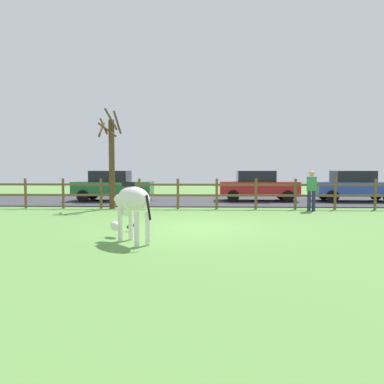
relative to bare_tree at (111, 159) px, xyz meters
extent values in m
plane|color=#5B8C42|center=(3.91, -4.99, -2.13)|extent=(60.00, 60.00, 0.00)
cube|color=#38383D|center=(3.91, 4.31, -2.10)|extent=(28.00, 7.40, 0.05)
cylinder|color=brown|center=(-3.78, 0.01, -1.48)|extent=(0.11, 0.11, 1.30)
cylinder|color=brown|center=(-2.12, 0.01, -1.48)|extent=(0.11, 0.11, 1.30)
cylinder|color=brown|center=(-0.47, 0.01, -1.48)|extent=(0.11, 0.11, 1.30)
cylinder|color=brown|center=(1.19, 0.01, -1.48)|extent=(0.11, 0.11, 1.30)
cylinder|color=brown|center=(2.84, 0.01, -1.48)|extent=(0.11, 0.11, 1.30)
cylinder|color=brown|center=(4.50, 0.01, -1.48)|extent=(0.11, 0.11, 1.30)
cylinder|color=brown|center=(6.15, 0.01, -1.48)|extent=(0.11, 0.11, 1.30)
cylinder|color=brown|center=(7.81, 0.01, -1.48)|extent=(0.11, 0.11, 1.30)
cylinder|color=brown|center=(9.46, 0.01, -1.48)|extent=(0.11, 0.11, 1.30)
cylinder|color=brown|center=(11.12, 0.01, -1.48)|extent=(0.11, 0.11, 1.30)
cube|color=brown|center=(3.67, 0.01, -1.54)|extent=(21.51, 0.06, 0.09)
cube|color=brown|center=(3.67, 0.01, -1.09)|extent=(21.51, 0.06, 0.09)
cylinder|color=#513A23|center=(0.01, 0.02, -0.23)|extent=(0.25, 0.25, 3.79)
cylinder|color=#513A23|center=(-0.41, 0.02, 1.25)|extent=(0.10, 0.90, 0.71)
cylinder|color=#513A23|center=(0.06, -0.21, 1.66)|extent=(0.56, 0.20, 0.92)
cylinder|color=#513A23|center=(-0.06, -0.36, 1.20)|extent=(0.84, 0.25, 0.63)
cylinder|color=#513A23|center=(0.29, -0.05, 1.54)|extent=(0.25, 0.65, 0.93)
cylinder|color=#513A23|center=(-0.26, -0.18, 1.37)|extent=(0.52, 0.64, 0.74)
ellipsoid|color=white|center=(2.37, -7.28, -1.09)|extent=(1.16, 1.26, 0.56)
cylinder|color=white|center=(2.01, -7.07, -1.74)|extent=(0.11, 0.11, 0.78)
cylinder|color=white|center=(2.22, -6.89, -1.74)|extent=(0.11, 0.11, 0.78)
cylinder|color=white|center=(2.52, -7.68, -1.74)|extent=(0.11, 0.11, 0.78)
cylinder|color=white|center=(2.74, -7.50, -1.74)|extent=(0.11, 0.11, 0.78)
cylinder|color=white|center=(2.04, -6.88, -1.28)|extent=(0.56, 0.61, 0.51)
ellipsoid|color=white|center=(1.77, -6.55, -1.85)|extent=(0.43, 0.47, 0.24)
cube|color=black|center=(2.21, -7.09, -0.77)|extent=(0.39, 0.46, 0.12)
cylinder|color=black|center=(2.80, -7.80, -1.24)|extent=(0.16, 0.18, 0.54)
cylinder|color=black|center=(1.96, -5.69, -2.10)|extent=(0.01, 0.01, 0.06)
cylinder|color=black|center=(1.96, -5.73, -2.10)|extent=(0.01, 0.01, 0.06)
ellipsoid|color=black|center=(1.96, -5.71, -2.01)|extent=(0.18, 0.10, 0.12)
sphere|color=black|center=(2.05, -5.71, -1.96)|extent=(0.07, 0.07, 0.07)
cube|color=red|center=(6.77, 3.64, -1.43)|extent=(4.03, 1.78, 0.70)
cube|color=black|center=(6.62, 3.65, -0.80)|extent=(1.93, 1.60, 0.56)
cylinder|color=black|center=(8.13, 4.47, -1.78)|extent=(0.60, 0.19, 0.60)
cylinder|color=black|center=(8.10, 2.77, -1.78)|extent=(0.60, 0.19, 0.60)
cylinder|color=black|center=(5.43, 4.52, -1.78)|extent=(0.60, 0.19, 0.60)
cylinder|color=black|center=(5.40, 2.82, -1.78)|extent=(0.60, 0.19, 0.60)
cube|color=#236B38|center=(-0.76, 3.37, -1.43)|extent=(4.02, 1.76, 0.70)
cube|color=black|center=(-0.91, 3.37, -0.80)|extent=(1.92, 1.59, 0.56)
cylinder|color=black|center=(0.57, 4.24, -1.78)|extent=(0.60, 0.19, 0.60)
cylinder|color=black|center=(0.60, 2.54, -1.78)|extent=(0.60, 0.19, 0.60)
cylinder|color=black|center=(-2.13, 4.20, -1.78)|extent=(0.60, 0.19, 0.60)
cylinder|color=black|center=(-2.10, 2.50, -1.78)|extent=(0.60, 0.19, 0.60)
cube|color=#2D4CAD|center=(11.68, 3.51, -1.43)|extent=(4.09, 1.92, 0.70)
cube|color=black|center=(11.53, 3.52, -0.80)|extent=(1.99, 1.67, 0.56)
cylinder|color=black|center=(13.07, 4.28, -1.78)|extent=(0.61, 0.21, 0.60)
cylinder|color=black|center=(10.38, 4.43, -1.78)|extent=(0.61, 0.21, 0.60)
cylinder|color=black|center=(10.28, 2.74, -1.78)|extent=(0.61, 0.21, 0.60)
cylinder|color=#232847|center=(8.21, -0.60, -1.72)|extent=(0.14, 0.14, 0.82)
cylinder|color=#232847|center=(8.39, -0.63, -1.72)|extent=(0.14, 0.14, 0.82)
cube|color=#38844C|center=(8.30, -0.61, -1.02)|extent=(0.39, 0.26, 0.58)
sphere|color=tan|center=(8.30, -0.61, -0.60)|extent=(0.22, 0.22, 0.22)
camera|label=1|loc=(4.04, -15.69, -0.41)|focal=34.64mm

